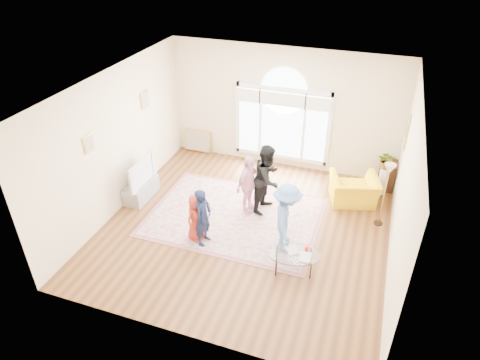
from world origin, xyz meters
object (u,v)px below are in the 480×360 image
(armchair, at_px, (354,190))
(coffee_table, at_px, (294,254))
(area_rug, at_px, (235,216))
(television, at_px, (139,171))
(tv_console, at_px, (141,190))

(armchair, bearing_deg, coffee_table, 56.59)
(area_rug, distance_m, television, 2.50)
(area_rug, relative_size, coffee_table, 3.17)
(tv_console, xyz_separation_m, coffee_table, (4.03, -1.24, 0.19))
(coffee_table, height_order, armchair, armchair)
(area_rug, distance_m, tv_console, 2.40)
(tv_console, bearing_deg, area_rug, -0.24)
(tv_console, height_order, television, television)
(television, height_order, armchair, television)
(tv_console, bearing_deg, television, -0.00)
(area_rug, relative_size, armchair, 3.40)
(area_rug, height_order, television, television)
(tv_console, height_order, coffee_table, coffee_table)
(area_rug, xyz_separation_m, coffee_table, (1.64, -1.23, 0.39))
(area_rug, distance_m, armchair, 2.87)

